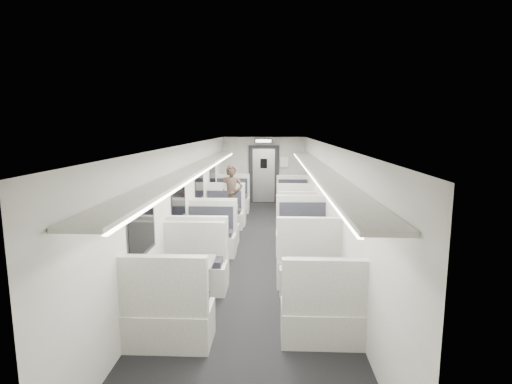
# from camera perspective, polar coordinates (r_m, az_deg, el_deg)

# --- Properties ---
(room) EXTENTS (3.24, 12.24, 2.64)m
(room) POSITION_cam_1_polar(r_m,az_deg,el_deg) (8.72, 0.18, -1.01)
(room) COLOR black
(room) RESTS_ON ground
(booth_left_a) EXTENTS (1.13, 2.30, 1.23)m
(booth_left_a) POSITION_cam_1_polar(r_m,az_deg,el_deg) (12.27, -3.86, -1.78)
(booth_left_a) COLOR silver
(booth_left_a) RESTS_ON room
(booth_left_b) EXTENTS (1.06, 2.14, 1.15)m
(booth_left_b) POSITION_cam_1_polar(r_m,az_deg,el_deg) (10.27, -5.12, -4.12)
(booth_left_b) COLOR silver
(booth_left_b) RESTS_ON room
(booth_left_c) EXTENTS (1.08, 2.19, 1.17)m
(booth_left_c) POSITION_cam_1_polar(r_m,az_deg,el_deg) (8.01, -7.36, -7.96)
(booth_left_c) COLOR silver
(booth_left_c) RESTS_ON room
(booth_left_d) EXTENTS (1.14, 2.32, 1.24)m
(booth_left_d) POSITION_cam_1_polar(r_m,az_deg,el_deg) (6.19, -10.52, -13.10)
(booth_left_d) COLOR silver
(booth_left_d) RESTS_ON room
(booth_right_a) EXTENTS (1.08, 2.18, 1.17)m
(booth_right_a) POSITION_cam_1_polar(r_m,az_deg,el_deg) (12.49, 5.44, -1.69)
(booth_right_a) COLOR silver
(booth_right_a) RESTS_ON room
(booth_right_b) EXTENTS (0.98, 1.98, 1.06)m
(booth_right_b) POSITION_cam_1_polar(r_m,az_deg,el_deg) (9.90, 6.22, -4.83)
(booth_right_b) COLOR silver
(booth_right_b) RESTS_ON room
(booth_right_c) EXTENTS (1.16, 2.36, 1.26)m
(booth_right_c) POSITION_cam_1_polar(r_m,az_deg,el_deg) (8.00, 7.14, -7.76)
(booth_right_c) COLOR silver
(booth_right_c) RESTS_ON room
(booth_right_d) EXTENTS (1.08, 2.19, 1.17)m
(booth_right_d) POSITION_cam_1_polar(r_m,az_deg,el_deg) (6.19, 8.61, -13.28)
(booth_right_d) COLOR silver
(booth_right_d) RESTS_ON room
(passenger) EXTENTS (0.64, 0.43, 1.73)m
(passenger) POSITION_cam_1_polar(r_m,az_deg,el_deg) (11.09, -3.48, -0.57)
(passenger) COLOR black
(passenger) RESTS_ON room
(window_a) EXTENTS (0.02, 1.18, 0.84)m
(window_a) POSITION_cam_1_polar(r_m,az_deg,el_deg) (12.19, -6.19, 2.59)
(window_a) COLOR black
(window_a) RESTS_ON room
(window_b) EXTENTS (0.02, 1.18, 0.84)m
(window_b) POSITION_cam_1_polar(r_m,az_deg,el_deg) (10.04, -8.06, 1.13)
(window_b) COLOR black
(window_b) RESTS_ON room
(window_c) EXTENTS (0.02, 1.18, 0.84)m
(window_c) POSITION_cam_1_polar(r_m,az_deg,el_deg) (7.91, -10.95, -1.13)
(window_c) COLOR black
(window_c) RESTS_ON room
(window_d) EXTENTS (0.02, 1.18, 0.84)m
(window_d) POSITION_cam_1_polar(r_m,az_deg,el_deg) (5.84, -15.92, -5.00)
(window_d) COLOR black
(window_d) RESTS_ON room
(luggage_rack_left) EXTENTS (0.46, 10.40, 0.09)m
(luggage_rack_left) POSITION_cam_1_polar(r_m,az_deg,el_deg) (8.46, -8.37, 3.48)
(luggage_rack_left) COLOR silver
(luggage_rack_left) RESTS_ON room
(luggage_rack_right) EXTENTS (0.46, 10.40, 0.09)m
(luggage_rack_right) POSITION_cam_1_polar(r_m,az_deg,el_deg) (8.36, 8.66, 3.40)
(luggage_rack_right) COLOR silver
(luggage_rack_right) RESTS_ON room
(vestibule_door) EXTENTS (1.10, 0.13, 2.10)m
(vestibule_door) POSITION_cam_1_polar(r_m,az_deg,el_deg) (14.61, 1.11, 2.52)
(vestibule_door) COLOR black
(vestibule_door) RESTS_ON room
(exit_sign) EXTENTS (0.62, 0.12, 0.16)m
(exit_sign) POSITION_cam_1_polar(r_m,az_deg,el_deg) (14.03, 1.08, 7.32)
(exit_sign) COLOR black
(exit_sign) RESTS_ON room
(wall_notice) EXTENTS (0.32, 0.02, 0.40)m
(wall_notice) POSITION_cam_1_polar(r_m,az_deg,el_deg) (14.55, 4.08, 4.29)
(wall_notice) COLOR white
(wall_notice) RESTS_ON room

